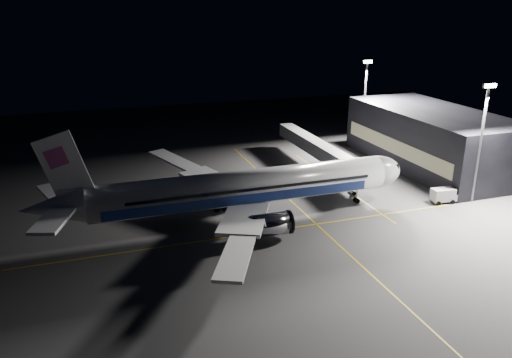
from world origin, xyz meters
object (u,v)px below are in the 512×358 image
object	(u,v)px
safety_cone_a	(193,213)
safety_cone_c	(238,195)
floodlight_mast_north	(365,96)
airliner	(238,189)
floodlight_mast_south	(482,133)
baggage_tug	(233,186)
jet_bridge	(320,150)
safety_cone_b	(240,186)
service_truck	(445,195)

from	to	relation	value
safety_cone_a	safety_cone_c	xyz separation A→B (m)	(9.29, 5.34, 0.01)
floodlight_mast_north	airliner	bearing A→B (deg)	-142.09
airliner	safety_cone_a	size ratio (longest dim) A/B	119.80
floodlight_mast_south	baggage_tug	size ratio (longest dim) A/B	6.53
floodlight_mast_north	floodlight_mast_south	bearing A→B (deg)	-90.00
floodlight_mast_north	jet_bridge	bearing A→B (deg)	-142.26
safety_cone_b	safety_cone_c	xyz separation A→B (m)	(-1.78, -4.66, 0.01)
safety_cone_a	safety_cone_c	distance (m)	10.72
baggage_tug	safety_cone_c	distance (m)	3.63
floodlight_mast_south	floodlight_mast_north	bearing A→B (deg)	90.00
floodlight_mast_south	jet_bridge	bearing A→B (deg)	126.79
floodlight_mast_south	safety_cone_c	bearing A→B (deg)	158.14
service_truck	safety_cone_b	xyz separation A→B (m)	(-31.69, 18.85, -1.14)
service_truck	safety_cone_a	distance (m)	43.69
floodlight_mast_south	service_truck	xyz separation A→B (m)	(-4.81, 1.16, -10.97)
service_truck	safety_cone_a	size ratio (longest dim) A/B	10.25
safety_cone_b	service_truck	bearing A→B (deg)	-30.74
jet_bridge	safety_cone_a	size ratio (longest dim) A/B	67.03
jet_bridge	baggage_tug	size ratio (longest dim) A/B	10.86
jet_bridge	safety_cone_c	size ratio (longest dim) A/B	64.49
baggage_tug	safety_cone_c	xyz separation A→B (m)	(-0.04, -3.58, -0.59)
service_truck	safety_cone_c	xyz separation A→B (m)	(-33.47, 14.20, -1.13)
airliner	baggage_tug	size ratio (longest dim) A/B	19.41
floodlight_mast_south	service_truck	distance (m)	12.04
service_truck	safety_cone_a	world-z (taller)	service_truck
floodlight_mast_north	floodlight_mast_south	world-z (taller)	same
service_truck	safety_cone_b	bearing A→B (deg)	153.67
service_truck	safety_cone_b	world-z (taller)	service_truck
safety_cone_c	jet_bridge	bearing A→B (deg)	23.24
floodlight_mast_south	safety_cone_c	size ratio (longest dim) A/B	38.81
jet_bridge	floodlight_mast_south	size ratio (longest dim) A/B	1.66
safety_cone_a	floodlight_mast_north	bearing A→B (deg)	30.46
airliner	safety_cone_b	world-z (taller)	airliner
airliner	baggage_tug	distance (m)	13.91
floodlight_mast_north	safety_cone_c	distance (m)	46.10
floodlight_mast_south	safety_cone_a	bearing A→B (deg)	168.11
floodlight_mast_south	baggage_tug	xyz separation A→B (m)	(-38.25, 18.93, -11.51)
safety_cone_a	safety_cone_c	size ratio (longest dim) A/B	0.96
baggage_tug	floodlight_mast_north	bearing A→B (deg)	2.84
floodlight_mast_south	safety_cone_a	distance (m)	50.11
baggage_tug	safety_cone_c	size ratio (longest dim) A/B	5.94
jet_bridge	floodlight_mast_south	xyz separation A→B (m)	(18.00, -24.07, 7.79)
jet_bridge	safety_cone_b	size ratio (longest dim) A/B	66.53
airliner	service_truck	distance (m)	36.78
safety_cone_a	safety_cone_b	xyz separation A→B (m)	(11.07, 10.00, 0.00)
floodlight_mast_south	safety_cone_a	xyz separation A→B (m)	(-47.58, 10.01, -12.11)
safety_cone_b	jet_bridge	bearing A→B (deg)	12.36
floodlight_mast_north	safety_cone_c	world-z (taller)	floodlight_mast_north
floodlight_mast_north	safety_cone_a	size ratio (longest dim) A/B	40.34
jet_bridge	floodlight_mast_south	bearing A→B (deg)	-53.21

